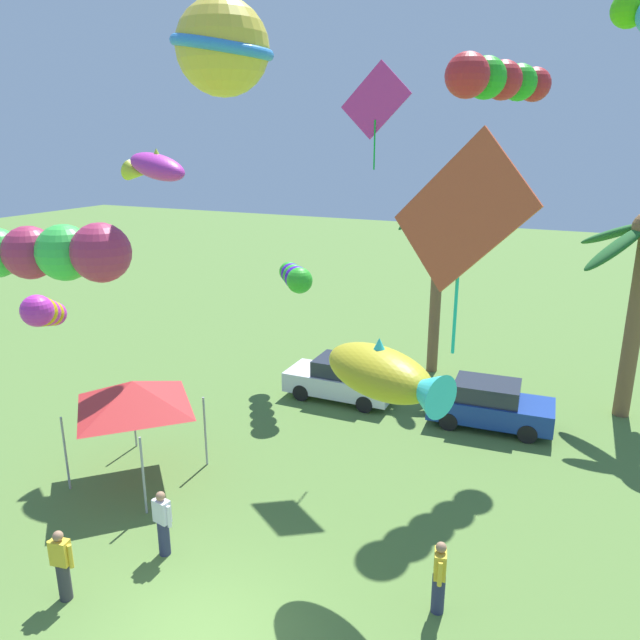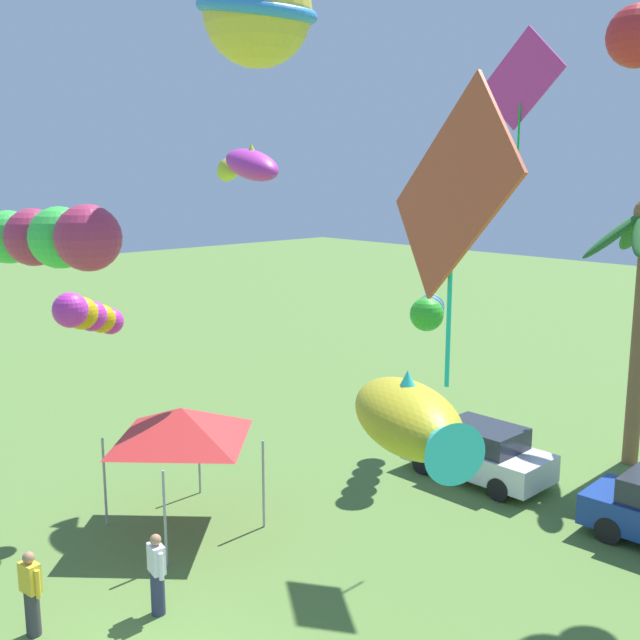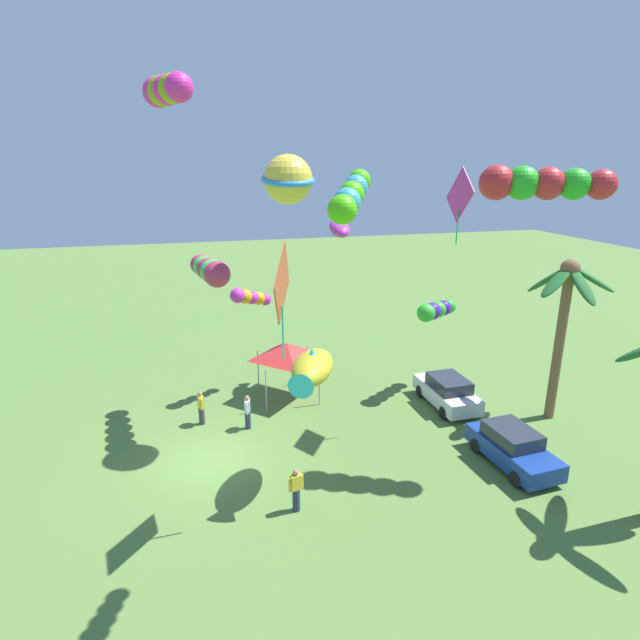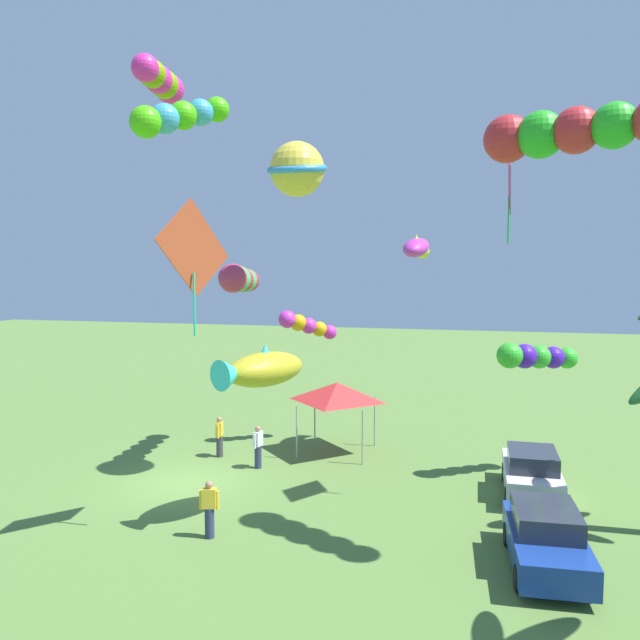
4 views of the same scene
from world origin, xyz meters
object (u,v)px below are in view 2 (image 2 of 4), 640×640
kite_diamond_5 (453,194)px  kite_ball_10 (257,11)px  kite_tube_1 (40,237)px  kite_diamond_2 (521,81)px  kite_fish_7 (249,165)px  kite_tube_8 (429,310)px  spectator_2 (31,593)px  kite_fish_0 (411,419)px  spectator_0 (157,574)px  kite_tube_6 (89,315)px  parked_car_1 (478,452)px  festival_tent (182,424)px

kite_diamond_5 → kite_ball_10: size_ratio=1.77×
kite_tube_1 → kite_diamond_2: kite_diamond_2 is taller
kite_fish_7 → kite_tube_8: kite_fish_7 is taller
kite_tube_8 → kite_diamond_2: bearing=-18.5°
spectator_2 → kite_fish_0: size_ratio=0.49×
kite_fish_7 → spectator_0: bearing=-53.6°
kite_diamond_2 → kite_tube_6: (-5.36, -7.89, -5.01)m
kite_fish_0 → kite_tube_1: 6.99m
parked_car_1 → kite_diamond_2: (1.37, -0.95, 9.30)m
spectator_2 → kite_tube_6: bearing=135.6°
kite_fish_7 → parked_car_1: bearing=45.5°
festival_tent → kite_tube_6: size_ratio=1.32×
festival_tent → kite_tube_6: 3.19m
festival_tent → kite_tube_8: bearing=81.9°
festival_tent → parked_car_1: bearing=67.6°
parked_car_1 → kite_tube_1: 12.57m
kite_fish_0 → festival_tent: bearing=175.7°
kite_ball_10 → festival_tent: bearing=171.7°
spectator_2 → kite_tube_6: size_ratio=0.73×
spectator_0 → kite_tube_1: size_ratio=0.40×
spectator_2 → parked_car_1: bearing=84.1°
kite_fish_0 → kite_tube_8: bearing=127.6°
kite_fish_0 → kite_tube_1: size_ratio=0.81×
festival_tent → kite_tube_1: bearing=-68.5°
kite_fish_7 → kite_diamond_2: bearing=30.9°
parked_car_1 → kite_diamond_2: kite_diamond_2 is taller
festival_tent → kite_tube_6: (-0.99, -1.59, 2.57)m
kite_diamond_2 → kite_diamond_5: 9.50m
kite_fish_0 → kite_ball_10: 7.19m
spectator_2 → kite_diamond_5: 10.22m
spectator_0 → kite_fish_7: size_ratio=0.68×
spectator_2 → kite_fish_0: (5.39, 3.78, 3.65)m
festival_tent → kite_tube_1: size_ratio=0.72×
kite_diamond_5 → kite_fish_7: 11.08m
spectator_0 → kite_fish_7: (-3.93, 5.34, 7.41)m
kite_tube_1 → kite_tube_6: bearing=140.7°
spectator_2 → kite_tube_6: 5.76m
kite_diamond_2 → kite_fish_7: kite_diamond_2 is taller
kite_fish_0 → kite_tube_8: size_ratio=1.13×
festival_tent → kite_ball_10: size_ratio=1.39×
kite_diamond_5 → kite_fish_7: kite_diamond_5 is taller
festival_tent → kite_tube_6: kite_tube_6 is taller
kite_tube_8 → kite_ball_10: 10.53m
kite_diamond_5 → kite_tube_8: size_ratio=1.28×
kite_fish_0 → kite_diamond_5: size_ratio=0.89×
kite_tube_1 → kite_ball_10: 5.30m
kite_diamond_2 → kite_tube_8: (-3.31, 1.11, -5.75)m
kite_diamond_2 → kite_fish_7: 6.74m
kite_fish_7 → kite_ball_10: size_ratio=1.14×
spectator_2 → kite_tube_8: 12.26m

